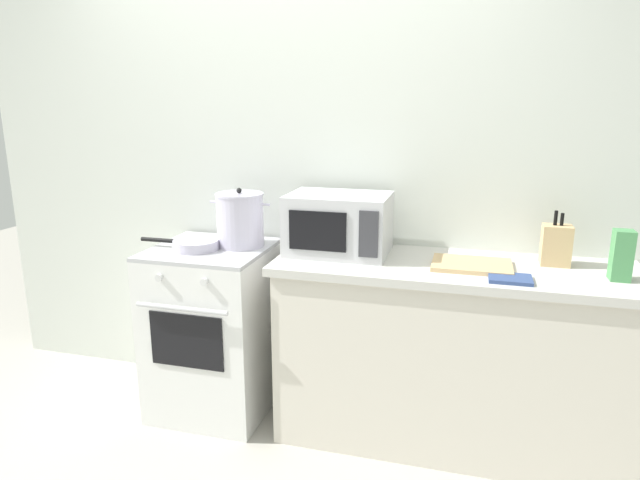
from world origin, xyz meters
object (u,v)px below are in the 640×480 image
Objects in this scene: stove at (214,329)px; frying_pan at (195,245)px; pasta_box at (622,255)px; knife_block at (556,245)px; stock_pot at (240,220)px; cutting_board at (472,265)px; oven_mitt at (510,279)px; microwave at (339,224)px.

frying_pan is (-0.06, -0.06, 0.48)m from stove.
stove is at bearing 179.15° from pasta_box.
frying_pan is 1.98× the size of pasta_box.
knife_block is (1.76, 0.20, 0.07)m from frying_pan.
stock_pot is 0.93× the size of cutting_board.
oven_mitt is (-0.45, -0.13, -0.10)m from pasta_box.
cutting_board is (0.65, -0.08, -0.14)m from microwave.
knife_block is 1.44× the size of oven_mitt.
knife_block is (0.37, 0.14, 0.09)m from cutting_board.
oven_mitt is at bearing -3.81° from frying_pan.
frying_pan reaches higher than oven_mitt.
stove is at bearing -179.95° from cutting_board.
stock_pot is (0.14, 0.08, 0.60)m from stove.
stock_pot is at bearing 176.42° from cutting_board.
microwave is 2.27× the size of pasta_box.
microwave reaches higher than pasta_box.
stove is 0.62m from stock_pot.
pasta_box is (0.61, -0.03, 0.10)m from cutting_board.
microwave reaches higher than knife_block.
microwave is at bearing 163.74° from oven_mitt.
knife_block is at bearing 6.37° from frying_pan.
knife_block is at bearing 3.45° from microwave.
oven_mitt is (1.55, -0.10, -0.02)m from frying_pan.
microwave reaches higher than oven_mitt.
frying_pan is at bearing 176.19° from oven_mitt.
pasta_box is (0.24, -0.17, 0.01)m from knife_block.
stock_pot is at bearing -177.58° from knife_block.
microwave reaches higher than cutting_board.
stock_pot is 1.53× the size of pasta_box.
microwave reaches higher than stove.
frying_pan is 0.87× the size of microwave.
stove is 1.57m from oven_mitt.
stove is 1.41m from cutting_board.
microwave is (0.73, 0.13, 0.12)m from frying_pan.
frying_pan is at bearing -147.04° from stock_pot.
stock_pot reaches higher than cutting_board.
stock_pot is at bearing 27.68° from stove.
pasta_box is (1.80, -0.10, -0.03)m from stock_pot.
stove is 2.11× the size of frying_pan.
oven_mitt is at bearing -44.68° from cutting_board.
knife_block reaches higher than cutting_board.
oven_mitt is (1.35, -0.23, -0.13)m from stock_pot.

